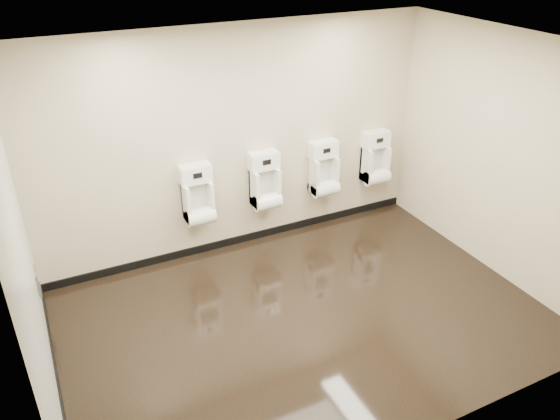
% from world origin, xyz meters
% --- Properties ---
extents(ground, '(5.00, 3.50, 0.00)m').
position_xyz_m(ground, '(0.00, 0.00, 0.00)').
color(ground, black).
rests_on(ground, ground).
extents(ceiling, '(5.00, 3.50, 0.00)m').
position_xyz_m(ceiling, '(0.00, 0.00, 2.80)').
color(ceiling, white).
extents(back_wall, '(5.00, 0.02, 2.80)m').
position_xyz_m(back_wall, '(0.00, 1.75, 1.40)').
color(back_wall, '#BDAE8C').
rests_on(back_wall, ground).
extents(front_wall, '(5.00, 0.02, 2.80)m').
position_xyz_m(front_wall, '(0.00, -1.75, 1.40)').
color(front_wall, '#BDAE8C').
rests_on(front_wall, ground).
extents(left_wall, '(0.02, 3.50, 2.80)m').
position_xyz_m(left_wall, '(-2.50, 0.00, 1.40)').
color(left_wall, '#BDAE8C').
rests_on(left_wall, ground).
extents(right_wall, '(0.02, 3.50, 2.80)m').
position_xyz_m(right_wall, '(2.50, 0.00, 1.40)').
color(right_wall, '#BDAE8C').
rests_on(right_wall, ground).
extents(tile_overlay_left, '(0.01, 3.50, 2.80)m').
position_xyz_m(tile_overlay_left, '(-2.50, 0.00, 1.40)').
color(tile_overlay_left, white).
rests_on(tile_overlay_left, ground).
extents(skirting_back, '(5.00, 0.02, 0.10)m').
position_xyz_m(skirting_back, '(0.00, 1.74, 0.05)').
color(skirting_back, black).
rests_on(skirting_back, ground).
extents(skirting_left, '(0.02, 3.50, 0.10)m').
position_xyz_m(skirting_left, '(-2.49, 0.00, 0.05)').
color(skirting_left, black).
rests_on(skirting_left, ground).
extents(access_panel, '(0.04, 0.25, 0.25)m').
position_xyz_m(access_panel, '(-2.48, 1.20, 0.50)').
color(access_panel, '#9E9EA3').
rests_on(access_panel, left_wall).
extents(urinal_0, '(0.39, 0.29, 0.73)m').
position_xyz_m(urinal_0, '(-0.59, 1.62, 0.83)').
color(urinal_0, white).
rests_on(urinal_0, back_wall).
extents(urinal_1, '(0.39, 0.29, 0.73)m').
position_xyz_m(urinal_1, '(0.30, 1.62, 0.83)').
color(urinal_1, white).
rests_on(urinal_1, back_wall).
extents(urinal_2, '(0.39, 0.29, 0.73)m').
position_xyz_m(urinal_2, '(1.15, 1.62, 0.83)').
color(urinal_2, white).
rests_on(urinal_2, back_wall).
extents(urinal_3, '(0.39, 0.29, 0.73)m').
position_xyz_m(urinal_3, '(1.97, 1.62, 0.83)').
color(urinal_3, white).
rests_on(urinal_3, back_wall).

